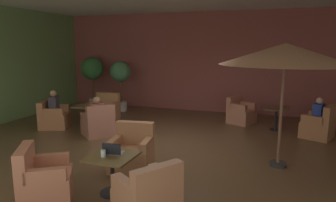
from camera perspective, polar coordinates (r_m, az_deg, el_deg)
The scene contains 21 objects.
ground_plane at distance 7.41m, azimuth -1.15°, elevation -8.82°, with size 11.22×9.14×0.02m, color brown.
wall_back_brick at distance 11.38m, azimuth 6.68°, elevation 7.17°, with size 11.22×0.08×3.63m, color #954A43.
cafe_table_front_left at distance 5.17m, azimuth -10.39°, elevation -11.68°, with size 0.76×0.76×0.66m.
armchair_front_left_north at distance 6.16m, azimuth -6.73°, elevation -9.60°, with size 0.87×0.84×0.90m.
armchair_front_left_east at distance 5.30m, azimuth -22.22°, elevation -13.70°, with size 1.04×1.05×0.90m.
armchair_front_left_south at distance 4.40m, azimuth -3.77°, elevation -17.92°, with size 1.01×1.02×0.90m.
cafe_table_front_right at distance 9.34m, azimuth 19.59°, elevation -2.05°, with size 0.72×0.72×0.66m.
armchair_front_right_north at distance 9.90m, azimuth 13.42°, elevation -2.25°, with size 0.94×0.95×0.83m.
armchair_front_right_east at distance 9.01m, azimuth 26.39°, elevation -4.23°, with size 0.95×0.95×0.90m.
cafe_table_mid_center at distance 9.42m, azimuth -14.86°, elevation -1.79°, with size 0.69×0.69×0.66m.
armchair_mid_center_north at distance 8.52m, azimuth -12.91°, elevation -4.27°, with size 1.07×1.06×0.88m.
armchair_mid_center_east at distance 10.30m, azimuth -11.73°, elevation -1.71°, with size 0.82×0.79×0.87m.
armchair_mid_center_south at distance 9.73m, azimuth -20.59°, elevation -2.89°, with size 0.99×0.98×0.81m.
patio_umbrella_tall_red at distance 6.30m, azimuth 21.02°, elevation 8.13°, with size 2.51×2.51×2.47m.
potted_tree_left_corner at distance 11.44m, azimuth -8.87°, elevation 4.65°, with size 0.76×0.76×1.86m.
potted_tree_mid_left at distance 12.24m, azimuth -13.96°, elevation 5.48°, with size 0.86×0.86×1.97m.
patron_blue_shirt at distance 8.94m, azimuth 26.30°, elevation -1.74°, with size 0.34×0.40×0.66m.
patron_by_window at distance 8.48m, azimuth -13.12°, elevation -1.66°, with size 0.41×0.42×0.66m.
patron_with_friend at distance 9.64m, azimuth -20.53°, elevation -0.40°, with size 0.33×0.41×0.70m.
iced_drink_cup at distance 5.07m, azimuth -12.01°, elevation -9.56°, with size 0.08×0.08×0.11m, color white.
open_laptop at distance 5.16m, azimuth -10.27°, elevation -9.18°, with size 0.34×0.27×0.20m.
Camera 1 is at (2.40, -6.58, 2.41)m, focal length 32.63 mm.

